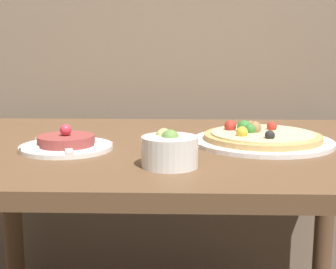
{
  "coord_description": "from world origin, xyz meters",
  "views": [
    {
      "loc": [
        0.05,
        -0.71,
        0.95
      ],
      "look_at": [
        0.02,
        0.3,
        0.76
      ],
      "focal_mm": 50.0,
      "sensor_mm": 36.0,
      "label": 1
    }
  ],
  "objects": [
    {
      "name": "pizza_plate",
      "position": [
        0.24,
        0.4,
        0.74
      ],
      "size": [
        0.34,
        0.34,
        0.05
      ],
      "color": "white",
      "rests_on": "dining_table"
    },
    {
      "name": "small_bowl",
      "position": [
        0.02,
        0.17,
        0.76
      ],
      "size": [
        0.11,
        0.11,
        0.07
      ],
      "color": "white",
      "rests_on": "dining_table"
    },
    {
      "name": "dining_table",
      "position": [
        0.0,
        0.39,
        0.62
      ],
      "size": [
        1.13,
        0.79,
        0.72
      ],
      "color": "brown",
      "rests_on": "ground_plane"
    },
    {
      "name": "tartare_plate",
      "position": [
        -0.21,
        0.32,
        0.74
      ],
      "size": [
        0.21,
        0.21,
        0.06
      ],
      "color": "white",
      "rests_on": "dining_table"
    }
  ]
}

